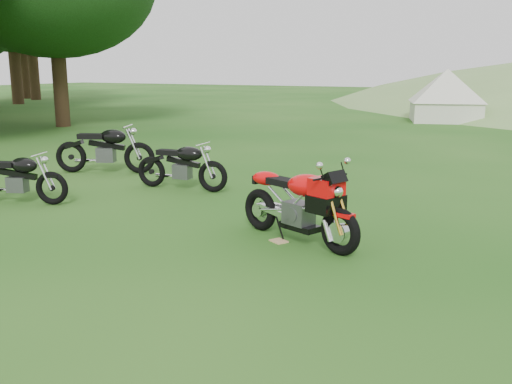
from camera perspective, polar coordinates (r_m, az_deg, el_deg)
The scene contains 8 objects.
ground at distance 6.70m, azimuth -1.90°, elevation -7.69°, with size 120.00×120.00×0.00m, color #154A10.
treeline at distance 30.95m, azimuth -21.19°, elevation 7.33°, with size 28.00×32.00×14.00m, color black, non-canonical shape.
sport_motorcycle at distance 7.58m, azimuth 4.20°, elevation -0.63°, with size 1.99×0.50×1.19m, color red, non-canonical shape.
plywood_board at distance 7.70m, azimuth 2.29°, elevation -4.93°, with size 0.22×0.18×0.02m, color tan.
vintage_moto_a at distance 10.93m, azimuth -7.49°, elevation 2.76°, with size 1.86×0.43×0.98m, color black, non-canonical shape.
vintage_moto_b at distance 10.53m, azimuth -22.90°, elevation 1.41°, with size 1.79×0.41×0.94m, color black, non-canonical shape.
vintage_moto_c at distance 12.97m, azimuth -14.90°, elevation 4.31°, with size 2.15×0.50×1.13m, color black, non-canonical shape.
tent_left at distance 25.96m, azimuth 18.48°, elevation 9.33°, with size 2.74×2.74×2.38m, color beige, non-canonical shape.
Camera 1 is at (3.08, -5.49, 2.30)m, focal length 40.00 mm.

